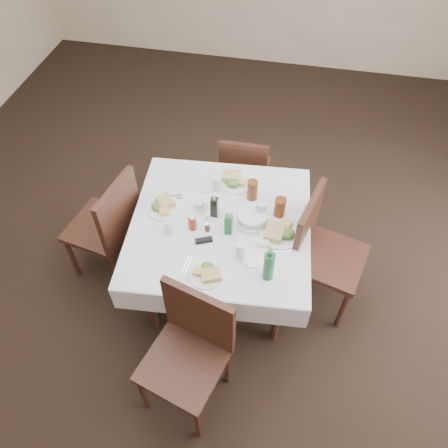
% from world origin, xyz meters
% --- Properties ---
extents(ground_plane, '(7.00, 7.00, 0.00)m').
position_xyz_m(ground_plane, '(0.00, 0.00, 0.00)').
color(ground_plane, black).
extents(room_shell, '(6.04, 7.04, 2.80)m').
position_xyz_m(room_shell, '(0.00, 0.00, 1.71)').
color(room_shell, '#BFAE92').
rests_on(room_shell, ground).
extents(dining_table, '(1.40, 1.40, 0.76)m').
position_xyz_m(dining_table, '(0.18, -0.17, 0.68)').
color(dining_table, black).
rests_on(dining_table, ground).
extents(chair_north, '(0.42, 0.42, 0.87)m').
position_xyz_m(chair_north, '(0.21, 0.70, 0.50)').
color(chair_north, black).
rests_on(chair_north, ground).
extents(chair_south, '(0.59, 0.59, 1.01)m').
position_xyz_m(chair_south, '(0.18, -1.04, 0.58)').
color(chair_south, black).
rests_on(chair_south, ground).
extents(chair_east, '(0.60, 0.60, 1.03)m').
position_xyz_m(chair_east, '(0.91, -0.11, 0.59)').
color(chair_east, black).
rests_on(chair_east, ground).
extents(chair_west, '(0.56, 0.56, 1.02)m').
position_xyz_m(chair_west, '(-0.68, -0.20, 0.58)').
color(chair_west, black).
rests_on(chair_west, ground).
extents(meal_north, '(0.27, 0.27, 0.06)m').
position_xyz_m(meal_north, '(0.20, 0.25, 0.79)').
color(meal_north, white).
rests_on(meal_north, dining_table).
extents(meal_south, '(0.24, 0.24, 0.05)m').
position_xyz_m(meal_south, '(0.19, -0.63, 0.78)').
color(meal_south, white).
rests_on(meal_south, dining_table).
extents(meal_east, '(0.31, 0.31, 0.07)m').
position_xyz_m(meal_east, '(0.61, -0.20, 0.79)').
color(meal_east, white).
rests_on(meal_east, dining_table).
extents(meal_west, '(0.26, 0.26, 0.06)m').
position_xyz_m(meal_west, '(-0.26, -0.12, 0.78)').
color(meal_west, white).
rests_on(meal_west, dining_table).
extents(side_plate_a, '(0.17, 0.17, 0.01)m').
position_xyz_m(side_plate_a, '(-0.01, 0.17, 0.77)').
color(side_plate_a, white).
rests_on(side_plate_a, dining_table).
extents(side_plate_b, '(0.14, 0.14, 0.01)m').
position_xyz_m(side_plate_b, '(0.47, -0.45, 0.77)').
color(side_plate_b, white).
rests_on(side_plate_b, dining_table).
extents(water_n, '(0.06, 0.06, 0.12)m').
position_xyz_m(water_n, '(0.09, 0.15, 0.82)').
color(water_n, silver).
rests_on(water_n, dining_table).
extents(water_s, '(0.07, 0.07, 0.13)m').
position_xyz_m(water_s, '(0.38, -0.44, 0.83)').
color(water_s, silver).
rests_on(water_s, dining_table).
extents(water_e, '(0.08, 0.08, 0.14)m').
position_xyz_m(water_e, '(0.45, -0.06, 0.83)').
color(water_e, silver).
rests_on(water_e, dining_table).
extents(water_w, '(0.06, 0.06, 0.11)m').
position_xyz_m(water_w, '(-0.15, -0.33, 0.82)').
color(water_w, silver).
rests_on(water_w, dining_table).
extents(iced_tea_a, '(0.08, 0.08, 0.17)m').
position_xyz_m(iced_tea_a, '(0.36, 0.12, 0.84)').
color(iced_tea_a, brown).
rests_on(iced_tea_a, dining_table).
extents(iced_tea_b, '(0.08, 0.08, 0.17)m').
position_xyz_m(iced_tea_b, '(0.59, -0.02, 0.85)').
color(iced_tea_b, brown).
rests_on(iced_tea_b, dining_table).
extents(bread_basket, '(0.24, 0.24, 0.08)m').
position_xyz_m(bread_basket, '(0.40, -0.12, 0.80)').
color(bread_basket, silver).
rests_on(bread_basket, dining_table).
extents(oil_cruet_dark, '(0.05, 0.05, 0.21)m').
position_xyz_m(oil_cruet_dark, '(0.12, -0.11, 0.85)').
color(oil_cruet_dark, black).
rests_on(oil_cruet_dark, dining_table).
extents(oil_cruet_green, '(0.05, 0.05, 0.22)m').
position_xyz_m(oil_cruet_green, '(0.26, -0.25, 0.85)').
color(oil_cruet_green, '#186333').
rests_on(oil_cruet_green, dining_table).
extents(ketchup_bottle, '(0.06, 0.06, 0.13)m').
position_xyz_m(ketchup_bottle, '(-0.00, -0.26, 0.82)').
color(ketchup_bottle, maroon).
rests_on(ketchup_bottle, dining_table).
extents(salt_shaker, '(0.03, 0.03, 0.07)m').
position_xyz_m(salt_shaker, '(0.09, -0.17, 0.80)').
color(salt_shaker, white).
rests_on(salt_shaker, dining_table).
extents(pepper_shaker, '(0.04, 0.04, 0.08)m').
position_xyz_m(pepper_shaker, '(0.11, -0.26, 0.80)').
color(pepper_shaker, '#443521').
rests_on(pepper_shaker, dining_table).
extents(coffee_mug, '(0.13, 0.12, 0.08)m').
position_xyz_m(coffee_mug, '(0.01, -0.08, 0.80)').
color(coffee_mug, white).
rests_on(coffee_mug, dining_table).
extents(sunglasses, '(0.12, 0.08, 0.03)m').
position_xyz_m(sunglasses, '(0.11, -0.37, 0.77)').
color(sunglasses, black).
rests_on(sunglasses, dining_table).
extents(green_bottle, '(0.07, 0.07, 0.27)m').
position_xyz_m(green_bottle, '(0.58, -0.56, 0.88)').
color(green_bottle, '#186333').
rests_on(green_bottle, dining_table).
extents(sugar_caddy, '(0.09, 0.07, 0.04)m').
position_xyz_m(sugar_caddy, '(0.51, -0.32, 0.78)').
color(sugar_caddy, white).
rests_on(sugar_caddy, dining_table).
extents(cutlery_n, '(0.10, 0.16, 0.01)m').
position_xyz_m(cutlery_n, '(0.32, 0.21, 0.77)').
color(cutlery_n, silver).
rests_on(cutlery_n, dining_table).
extents(cutlery_s, '(0.05, 0.16, 0.01)m').
position_xyz_m(cutlery_s, '(0.04, -0.59, 0.77)').
color(cutlery_s, silver).
rests_on(cutlery_s, dining_table).
extents(cutlery_e, '(0.18, 0.08, 0.01)m').
position_xyz_m(cutlery_e, '(0.63, -0.33, 0.77)').
color(cutlery_e, silver).
rests_on(cutlery_e, dining_table).
extents(cutlery_w, '(0.20, 0.11, 0.01)m').
position_xyz_m(cutlery_w, '(-0.25, -0.02, 0.77)').
color(cutlery_w, silver).
rests_on(cutlery_w, dining_table).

